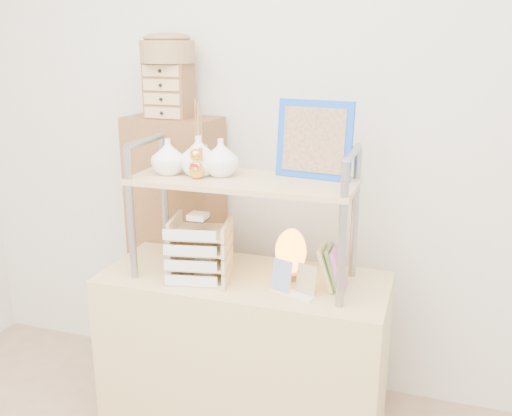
{
  "coord_description": "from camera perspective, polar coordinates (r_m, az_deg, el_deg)",
  "views": [
    {
      "loc": [
        0.73,
        -0.88,
        1.71
      ],
      "look_at": [
        0.05,
        1.2,
        1.05
      ],
      "focal_mm": 40.0,
      "sensor_mm": 36.0,
      "label": 1
    }
  ],
  "objects": [
    {
      "name": "woven_basket",
      "position": [
        2.72,
        -8.85,
        15.2
      ],
      "size": [
        0.25,
        0.25,
        0.1
      ],
      "primitive_type": "cylinder",
      "color": "olive",
      "rests_on": "drawer_chest"
    },
    {
      "name": "cabinet",
      "position": [
        2.93,
        -7.83,
        -4.22
      ],
      "size": [
        0.47,
        0.28,
        1.35
      ],
      "primitive_type": "cube",
      "rotation": [
        0.0,
        0.0,
        -0.09
      ],
      "color": "brown",
      "rests_on": "ground"
    },
    {
      "name": "desk_clock",
      "position": [
        2.36,
        -5.08,
        -5.83
      ],
      "size": [
        0.09,
        0.06,
        0.12
      ],
      "color": "#D7B374",
      "rests_on": "desk"
    },
    {
      "name": "drawer_chest",
      "position": [
        2.73,
        -8.7,
        11.52
      ],
      "size": [
        0.2,
        0.16,
        0.25
      ],
      "color": "brown",
      "rests_on": "cabinet"
    },
    {
      "name": "room_shell",
      "position": [
        1.47,
        -12.28,
        15.73
      ],
      "size": [
        3.42,
        3.41,
        2.61
      ],
      "color": "silver",
      "rests_on": "ground"
    },
    {
      "name": "postcard_stand",
      "position": [
        2.24,
        3.71,
        -7.68
      ],
      "size": [
        0.19,
        0.11,
        0.13
      ],
      "color": "white",
      "rests_on": "desk"
    },
    {
      "name": "salt_lamp",
      "position": [
        2.37,
        3.5,
        -4.46
      ],
      "size": [
        0.14,
        0.13,
        0.21
      ],
      "color": "brown",
      "rests_on": "desk"
    },
    {
      "name": "desk",
      "position": [
        2.58,
        -1.18,
        -14.52
      ],
      "size": [
        1.2,
        0.5,
        0.75
      ],
      "primitive_type": "cube",
      "color": "tan",
      "rests_on": "ground"
    },
    {
      "name": "hutch",
      "position": [
        2.29,
        -2.5,
        3.61
      ],
      "size": [
        0.9,
        0.34,
        0.73
      ],
      "color": "gray",
      "rests_on": "desk"
    },
    {
      "name": "letter_tray",
      "position": [
        2.36,
        -5.67,
        -4.48
      ],
      "size": [
        0.27,
        0.26,
        0.28
      ],
      "color": "tan",
      "rests_on": "desk"
    }
  ]
}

